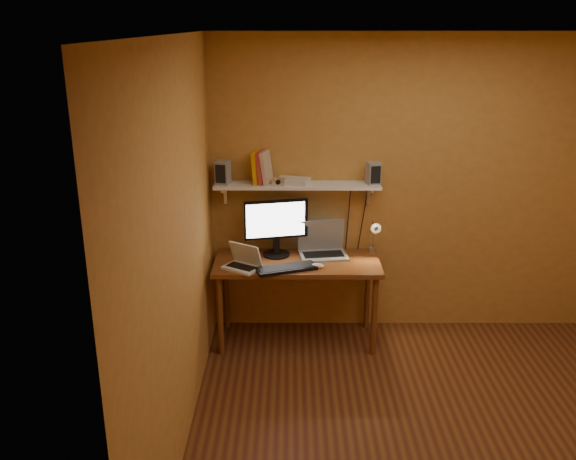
{
  "coord_description": "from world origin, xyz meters",
  "views": [
    {
      "loc": [
        -1.01,
        -3.51,
        2.66
      ],
      "look_at": [
        -1.03,
        1.18,
        1.06
      ],
      "focal_mm": 38.0,
      "sensor_mm": 36.0,
      "label": 1
    }
  ],
  "objects_px": {
    "netbook": "(243,261)",
    "shelf_camera": "(279,182)",
    "laptop": "(322,246)",
    "mouse": "(317,266)",
    "monitor": "(276,225)",
    "speaker_right": "(373,173)",
    "keyboard": "(286,268)",
    "wall_shelf": "(297,186)",
    "speaker_left": "(223,172)",
    "desk": "(297,270)",
    "desk_lamp": "(374,233)",
    "router": "(293,181)"
  },
  "relations": [
    {
      "from": "monitor",
      "to": "speaker_left",
      "type": "xyz_separation_m",
      "value": [
        -0.45,
        0.05,
        0.45
      ]
    },
    {
      "from": "monitor",
      "to": "router",
      "type": "distance_m",
      "value": 0.4
    },
    {
      "from": "speaker_left",
      "to": "mouse",
      "type": "bearing_deg",
      "value": -7.68
    },
    {
      "from": "laptop",
      "to": "router",
      "type": "bearing_deg",
      "value": 162.48
    },
    {
      "from": "laptop",
      "to": "speaker_left",
      "type": "height_order",
      "value": "speaker_left"
    },
    {
      "from": "wall_shelf",
      "to": "speaker_left",
      "type": "xyz_separation_m",
      "value": [
        -0.62,
        -0.01,
        0.12
      ]
    },
    {
      "from": "netbook",
      "to": "shelf_camera",
      "type": "xyz_separation_m",
      "value": [
        0.29,
        0.29,
        0.6
      ]
    },
    {
      "from": "desk_lamp",
      "to": "shelf_camera",
      "type": "height_order",
      "value": "shelf_camera"
    },
    {
      "from": "mouse",
      "to": "speaker_right",
      "type": "height_order",
      "value": "speaker_right"
    },
    {
      "from": "monitor",
      "to": "wall_shelf",
      "type": "bearing_deg",
      "value": 5.54
    },
    {
      "from": "wall_shelf",
      "to": "keyboard",
      "type": "relative_size",
      "value": 2.83
    },
    {
      "from": "wall_shelf",
      "to": "shelf_camera",
      "type": "relative_size",
      "value": 12.3
    },
    {
      "from": "desk",
      "to": "mouse",
      "type": "height_order",
      "value": "mouse"
    },
    {
      "from": "keyboard",
      "to": "shelf_camera",
      "type": "distance_m",
      "value": 0.73
    },
    {
      "from": "desk",
      "to": "netbook",
      "type": "xyz_separation_m",
      "value": [
        -0.44,
        -0.15,
        0.14
      ]
    },
    {
      "from": "router",
      "to": "keyboard",
      "type": "bearing_deg",
      "value": -97.5
    },
    {
      "from": "speaker_left",
      "to": "wall_shelf",
      "type": "bearing_deg",
      "value": 16.26
    },
    {
      "from": "router",
      "to": "netbook",
      "type": "bearing_deg",
      "value": -139.08
    },
    {
      "from": "keyboard",
      "to": "speaker_right",
      "type": "bearing_deg",
      "value": 8.19
    },
    {
      "from": "netbook",
      "to": "speaker_right",
      "type": "height_order",
      "value": "speaker_right"
    },
    {
      "from": "netbook",
      "to": "mouse",
      "type": "relative_size",
      "value": 3.27
    },
    {
      "from": "laptop",
      "to": "mouse",
      "type": "relative_size",
      "value": 4.08
    },
    {
      "from": "desk",
      "to": "laptop",
      "type": "relative_size",
      "value": 3.19
    },
    {
      "from": "speaker_right",
      "to": "monitor",
      "type": "bearing_deg",
      "value": 169.71
    },
    {
      "from": "laptop",
      "to": "desk_lamp",
      "type": "height_order",
      "value": "desk_lamp"
    },
    {
      "from": "netbook",
      "to": "desk_lamp",
      "type": "bearing_deg",
      "value": 45.93
    },
    {
      "from": "desk",
      "to": "speaker_left",
      "type": "relative_size",
      "value": 7.08
    },
    {
      "from": "wall_shelf",
      "to": "desk_lamp",
      "type": "relative_size",
      "value": 3.73
    },
    {
      "from": "wall_shelf",
      "to": "netbook",
      "type": "height_order",
      "value": "wall_shelf"
    },
    {
      "from": "desk_lamp",
      "to": "speaker_right",
      "type": "bearing_deg",
      "value": 112.72
    },
    {
      "from": "wall_shelf",
      "to": "monitor",
      "type": "distance_m",
      "value": 0.38
    },
    {
      "from": "desk",
      "to": "router",
      "type": "bearing_deg",
      "value": 100.71
    },
    {
      "from": "desk_lamp",
      "to": "router",
      "type": "distance_m",
      "value": 0.83
    },
    {
      "from": "monitor",
      "to": "desk",
      "type": "bearing_deg",
      "value": -49.82
    },
    {
      "from": "laptop",
      "to": "mouse",
      "type": "height_order",
      "value": "laptop"
    },
    {
      "from": "monitor",
      "to": "speaker_right",
      "type": "height_order",
      "value": "speaker_right"
    },
    {
      "from": "keyboard",
      "to": "speaker_left",
      "type": "bearing_deg",
      "value": 125.24
    },
    {
      "from": "mouse",
      "to": "netbook",
      "type": "bearing_deg",
      "value": -167.16
    },
    {
      "from": "laptop",
      "to": "router",
      "type": "distance_m",
      "value": 0.63
    },
    {
      "from": "keyboard",
      "to": "laptop",
      "type": "bearing_deg",
      "value": 29.56
    },
    {
      "from": "mouse",
      "to": "desk_lamp",
      "type": "bearing_deg",
      "value": 42.27
    },
    {
      "from": "desk_lamp",
      "to": "shelf_camera",
      "type": "bearing_deg",
      "value": 179.42
    },
    {
      "from": "netbook",
      "to": "keyboard",
      "type": "height_order",
      "value": "netbook"
    },
    {
      "from": "wall_shelf",
      "to": "keyboard",
      "type": "distance_m",
      "value": 0.72
    },
    {
      "from": "wall_shelf",
      "to": "netbook",
      "type": "relative_size",
      "value": 3.98
    },
    {
      "from": "laptop",
      "to": "netbook",
      "type": "distance_m",
      "value": 0.73
    },
    {
      "from": "mouse",
      "to": "router",
      "type": "height_order",
      "value": "router"
    },
    {
      "from": "speaker_right",
      "to": "desk_lamp",
      "type": "bearing_deg",
      "value": -80.78
    },
    {
      "from": "monitor",
      "to": "speaker_right",
      "type": "distance_m",
      "value": 0.93
    },
    {
      "from": "desk_lamp",
      "to": "router",
      "type": "relative_size",
      "value": 1.39
    }
  ]
}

